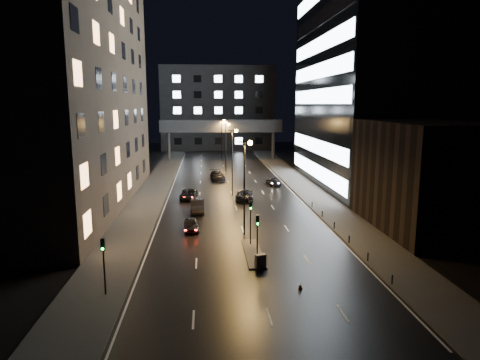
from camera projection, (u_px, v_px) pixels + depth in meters
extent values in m
plane|color=black|center=(228.00, 182.00, 77.40)|extent=(160.00, 160.00, 0.00)
cube|color=#383533|center=(155.00, 188.00, 71.47)|extent=(5.00, 110.00, 0.15)
cube|color=#383533|center=(302.00, 185.00, 73.49)|extent=(5.00, 110.00, 0.15)
cube|color=#2D2319|center=(64.00, 57.00, 56.37)|extent=(15.00, 48.00, 40.00)
cube|color=black|center=(422.00, 176.00, 47.54)|extent=(10.00, 18.00, 12.00)
cube|color=black|center=(378.00, 52.00, 71.53)|extent=(20.00, 36.00, 45.00)
cube|color=#333335|center=(218.00, 108.00, 132.10)|extent=(34.00, 14.00, 25.00)
cube|color=#333335|center=(221.00, 126.00, 105.33)|extent=(30.00, 3.00, 3.00)
cylinder|color=#333335|center=(169.00, 147.00, 105.17)|extent=(0.80, 0.80, 7.00)
cylinder|color=#333335|center=(273.00, 146.00, 107.26)|extent=(0.80, 0.80, 7.00)
cube|color=#383533|center=(253.00, 253.00, 40.13)|extent=(1.60, 8.00, 0.15)
cylinder|color=black|center=(251.00, 227.00, 42.26)|extent=(0.12, 0.12, 3.50)
cube|color=black|center=(251.00, 205.00, 41.87)|extent=(0.28, 0.22, 0.90)
sphere|color=#0CFF33|center=(251.00, 208.00, 41.78)|extent=(0.18, 0.18, 0.18)
cylinder|color=black|center=(257.00, 245.00, 36.86)|extent=(0.12, 0.12, 3.50)
cube|color=black|center=(257.00, 220.00, 36.48)|extent=(0.28, 0.22, 0.90)
sphere|color=#0CFF33|center=(258.00, 224.00, 36.39)|extent=(0.18, 0.18, 0.18)
cylinder|color=black|center=(104.00, 274.00, 31.03)|extent=(0.12, 0.12, 3.50)
cube|color=black|center=(103.00, 245.00, 30.65)|extent=(0.28, 0.22, 0.90)
sphere|color=#0CFF33|center=(103.00, 249.00, 30.56)|extent=(0.18, 0.18, 0.18)
cylinder|color=black|center=(392.00, 280.00, 33.01)|extent=(0.12, 0.12, 0.90)
cylinder|color=black|center=(368.00, 258.00, 37.92)|extent=(0.12, 0.12, 0.90)
cylinder|color=black|center=(349.00, 240.00, 42.82)|extent=(0.12, 0.12, 0.90)
cylinder|color=black|center=(334.00, 226.00, 47.73)|extent=(0.12, 0.12, 0.90)
cylinder|color=black|center=(322.00, 215.00, 52.63)|extent=(0.12, 0.12, 0.90)
cylinder|color=black|center=(312.00, 205.00, 57.54)|extent=(0.12, 0.12, 0.90)
cylinder|color=black|center=(244.00, 189.00, 45.12)|extent=(0.18, 0.18, 10.00)
cylinder|color=black|center=(244.00, 142.00, 44.24)|extent=(1.20, 0.12, 0.12)
sphere|color=#FF9E38|center=(250.00, 143.00, 44.31)|extent=(0.50, 0.50, 0.50)
cylinder|color=black|center=(232.00, 163.00, 64.74)|extent=(0.18, 0.18, 10.00)
cylinder|color=black|center=(232.00, 130.00, 63.86)|extent=(1.20, 0.12, 0.12)
sphere|color=#FF9E38|center=(236.00, 131.00, 63.93)|extent=(0.50, 0.50, 0.50)
cylinder|color=black|center=(226.00, 149.00, 84.37)|extent=(0.18, 0.18, 10.00)
cylinder|color=black|center=(226.00, 124.00, 83.49)|extent=(1.20, 0.12, 0.12)
sphere|color=#FF9E38|center=(229.00, 125.00, 83.55)|extent=(0.50, 0.50, 0.50)
cylinder|color=black|center=(222.00, 141.00, 103.99)|extent=(0.18, 0.18, 10.00)
cylinder|color=black|center=(222.00, 120.00, 103.11)|extent=(1.20, 0.12, 0.12)
sphere|color=#FF9E38|center=(224.00, 121.00, 103.17)|extent=(0.50, 0.50, 0.50)
imported|color=black|center=(191.00, 225.00, 47.31)|extent=(1.88, 4.07, 1.35)
imported|color=black|center=(198.00, 206.00, 55.33)|extent=(1.77, 5.00, 1.64)
imported|color=black|center=(189.00, 194.00, 63.16)|extent=(2.69, 5.23, 1.41)
imported|color=black|center=(217.00, 176.00, 79.01)|extent=(2.93, 5.82, 1.62)
imported|color=black|center=(245.00, 195.00, 62.66)|extent=(3.22, 5.78, 1.53)
imported|color=black|center=(273.00, 181.00, 73.90)|extent=(2.34, 4.67, 1.30)
cube|color=#454547|center=(260.00, 261.00, 36.40)|extent=(1.01, 0.74, 1.15)
cone|color=orange|center=(300.00, 286.00, 32.49)|extent=(0.42, 0.42, 0.46)
cone|color=orange|center=(258.00, 267.00, 36.32)|extent=(0.53, 0.53, 0.51)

